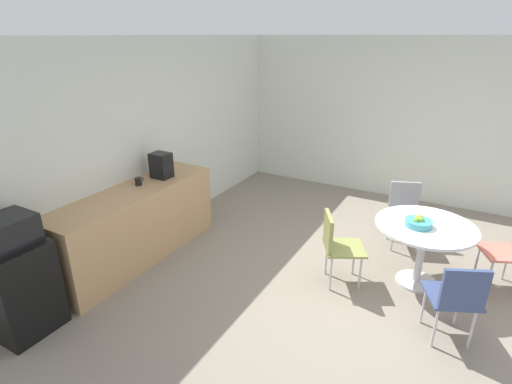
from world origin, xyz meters
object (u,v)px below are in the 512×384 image
Objects in this scene: fruit_bowl at (418,223)px; mini_fridge at (18,288)px; round_table at (424,237)px; mug_white at (138,181)px; chair_gray at (405,207)px; chair_olive at (336,241)px; chair_navy at (457,295)px; microwave at (3,232)px; coffee_maker at (161,165)px.

mini_fridge is at bearing 129.40° from fruit_bowl.
round_table is 3.34m from mug_white.
chair_gray is 1.00× the size of chair_olive.
chair_gray and chair_navy have the same top height.
mini_fridge is 3.97m from fruit_bowl.
fruit_bowl is (2.51, -3.06, 0.32)m from mini_fridge.
mug_white is at bearing 1.94° from mini_fridge.
coffee_maker reaches higher than microwave.
mug_white is 0.38m from coffee_maker.
mug_white reaches higher than chair_gray.
mug_white is (1.64, 0.06, 0.50)m from mini_fridge.
coffee_maker reaches higher than fruit_bowl.
fruit_bowl is at bearing -80.53° from coffee_maker.
chair_olive is at bearing -47.06° from mini_fridge.
chair_gray is 6.43× the size of mug_white.
round_table is at bearing -50.41° from microwave.
microwave is at bearing -178.06° from mug_white.
chair_gray is at bearing -38.84° from mini_fridge.
chair_navy is at bearing -63.80° from mini_fridge.
microwave reaches higher than mug_white.
fruit_bowl is at bearing -63.88° from chair_olive.
chair_gray is at bearing -62.33° from coffee_maker.
microwave is 0.58× the size of chair_gray.
mug_white is (-0.87, 3.11, 0.18)m from fruit_bowl.
fruit_bowl reaches higher than chair_gray.
chair_olive reaches higher than round_table.
mug_white reaches higher than mini_fridge.
chair_gray is at bearing -57.40° from mug_white.
chair_gray is 3.40m from mug_white.
chair_olive is 2.36m from coffee_maker.
round_table is 8.08× the size of mug_white.
microwave reaches higher than chair_navy.
microwave is 0.58× the size of chair_olive.
fruit_bowl is (-0.07, 0.07, 0.18)m from round_table.
round_table is (2.58, -3.13, 0.14)m from mini_fridge.
chair_olive is (-0.45, 0.83, -0.06)m from round_table.
chair_navy is (1.73, -3.52, -0.50)m from microwave.
mug_white is (-0.50, 2.35, 0.43)m from chair_olive.
microwave is 0.58× the size of chair_navy.
round_table is 1.26× the size of chair_navy.
chair_olive is 2.44m from mug_white.
coffee_maker is (0.27, 3.52, 0.54)m from chair_navy.
mini_fridge is 1.07× the size of chair_olive.
fruit_bowl is 3.11m from coffee_maker.
mug_white is at bearing 105.57° from fruit_bowl.
mini_fridge is 1.86× the size of microwave.
chair_navy is 3.57m from coffee_maker.
chair_olive is (-1.32, 0.49, 0.00)m from chair_gray.
mug_white is 0.40× the size of coffee_maker.
round_table is at bearing -42.88° from fruit_bowl.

